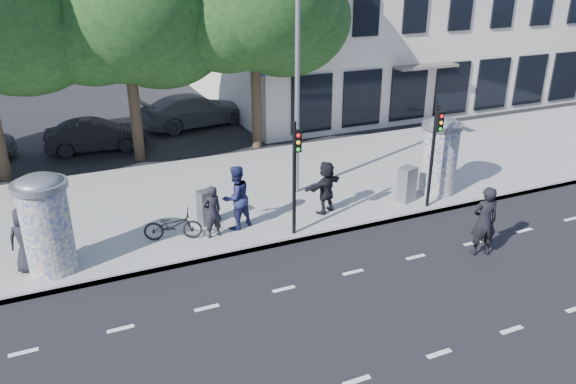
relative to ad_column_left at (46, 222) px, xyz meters
name	(u,v)px	position (x,y,z in m)	size (l,w,h in m)	color
ground	(382,300)	(7.20, -4.50, -1.54)	(120.00, 120.00, 0.00)	black
sidewalk	(267,189)	(7.20, 3.00, -1.46)	(40.00, 8.00, 0.15)	gray
curb	(317,236)	(7.20, -0.95, -1.46)	(40.00, 0.10, 0.16)	slate
lane_dash_near	(439,354)	(7.20, -6.70, -1.53)	(32.00, 0.12, 0.01)	silver
lane_dash_far	(353,272)	(7.20, -3.10, -1.53)	(32.00, 0.12, 0.01)	silver
ad_column_left	(46,222)	(0.00, 0.00, 0.00)	(1.36, 1.36, 2.65)	beige
ad_column_right	(440,154)	(12.40, 0.20, 0.00)	(1.36, 1.36, 2.65)	beige
traffic_pole_near	(295,168)	(6.60, -0.71, 0.69)	(0.22, 0.31, 3.40)	black
traffic_pole_far	(434,146)	(11.40, -0.71, 0.69)	(0.22, 0.31, 3.40)	black
street_lamp	(298,56)	(8.00, 2.13, 3.26)	(0.25, 0.93, 8.00)	slate
tree_near_left	(124,4)	(3.70, 8.20, 4.53)	(6.80, 6.80, 8.97)	#38281C
ped_a	(26,240)	(-0.53, 0.17, -0.48)	(0.88, 0.58, 1.81)	black
ped_b	(212,212)	(4.36, 0.11, -0.60)	(0.58, 0.38, 1.58)	black
ped_c	(236,197)	(5.19, 0.40, -0.41)	(0.95, 0.74, 1.96)	#1F224E
ped_f	(326,187)	(8.14, 0.30, -0.54)	(1.58, 0.57, 1.71)	black
man_road	(484,221)	(10.95, -3.67, -0.52)	(0.74, 0.49, 2.03)	black
bicycle	(173,225)	(3.26, 0.41, -0.95)	(1.66, 0.58, 0.87)	black
cabinet_left	(207,207)	(4.46, 1.02, -0.85)	(0.52, 0.38, 1.08)	slate
cabinet_right	(407,184)	(10.99, -0.04, -0.79)	(0.57, 0.42, 1.20)	gray
car_mid	(96,135)	(2.25, 10.09, -0.86)	(4.09, 1.43, 1.35)	black
car_right	(194,110)	(7.09, 12.18, -0.76)	(5.33, 2.17, 1.55)	slate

